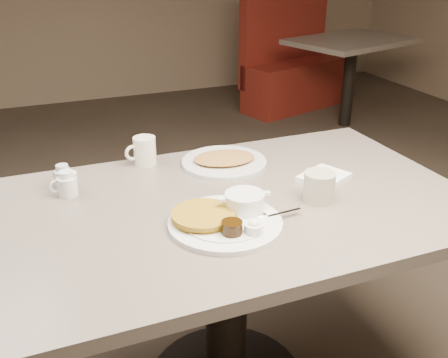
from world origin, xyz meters
name	(u,v)px	position (x,y,z in m)	size (l,w,h in m)	color
diner_table	(226,250)	(0.00, 0.00, 0.58)	(1.50, 0.90, 0.75)	slate
main_plate	(226,216)	(-0.05, -0.12, 0.77)	(0.40, 0.34, 0.07)	white
coffee_mug_near	(320,186)	(0.27, -0.09, 0.80)	(0.15, 0.13, 0.09)	#B8B49F
napkin	(324,177)	(0.36, 0.03, 0.76)	(0.19, 0.18, 0.02)	white
coffee_mug_far	(144,151)	(-0.16, 0.39, 0.80)	(0.12, 0.09, 0.10)	white
creamer_left	(67,184)	(-0.44, 0.23, 0.79)	(0.10, 0.08, 0.08)	white
creamer_right	(63,177)	(-0.45, 0.29, 0.79)	(0.07, 0.08, 0.08)	beige
hash_plate	(224,161)	(0.10, 0.28, 0.76)	(0.34, 0.34, 0.04)	silver
booth_back_right	(297,66)	(1.92, 2.94, 0.41)	(1.32, 1.45, 1.12)	maroon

